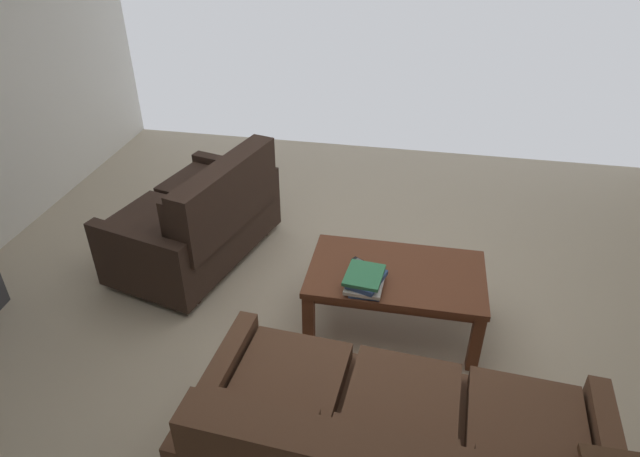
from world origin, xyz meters
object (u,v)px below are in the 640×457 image
coffee_table (396,280)px  tv_remote (363,264)px  book_stack (365,281)px  loveseat_near (200,219)px

coffee_table → tv_remote: size_ratio=6.97×
coffee_table → tv_remote: (0.22, -0.03, 0.08)m
coffee_table → book_stack: size_ratio=3.80×
loveseat_near → book_stack: 1.53m
loveseat_near → book_stack: bearing=152.1°
loveseat_near → tv_remote: size_ratio=9.28×
loveseat_near → coffee_table: loveseat_near is taller
loveseat_near → tv_remote: bearing=159.4°
tv_remote → coffee_table: bearing=172.7°
loveseat_near → coffee_table: (-1.53, 0.52, 0.03)m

